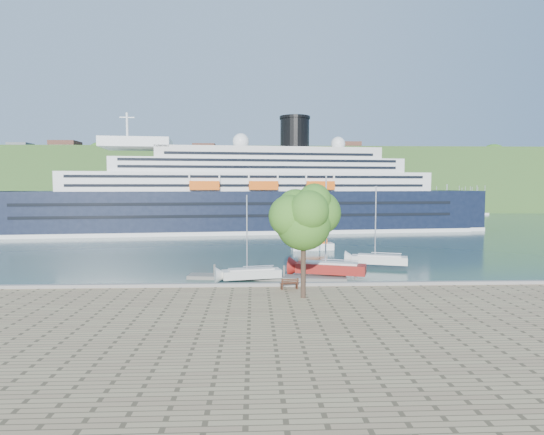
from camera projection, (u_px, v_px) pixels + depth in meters
The scene contains 11 objects.
ground at pixel (267, 297), 40.74m from camera, with size 400.00×400.00×0.00m, color #2A4A47.
far_hillside at pixel (257, 181), 184.44m from camera, with size 400.00×50.00×24.00m, color #365622.
quay_coping at pixel (267, 284), 40.46m from camera, with size 220.00×0.50×0.30m, color slate.
cruise_ship at pixel (241, 174), 97.99m from camera, with size 111.88×16.29×25.12m, color black, non-canonical shape.
park_bench at pixel (289, 283), 39.32m from camera, with size 1.63×0.67×1.04m, color #472314, non-canonical shape.
promenade_tree at pixel (303, 237), 36.01m from camera, with size 5.94×5.94×9.83m, color #31691B, non-canonical shape.
floating_pontoon at pixel (266, 277), 48.34m from camera, with size 16.87×2.06×0.37m, color gray, non-canonical shape.
sailboat_white_near at pixel (251, 241), 46.54m from camera, with size 6.66×1.85×8.60m, color silver, non-canonical shape.
sailboat_red at pixel (331, 229), 48.43m from camera, with size 8.18×2.27×10.57m, color maroon, non-canonical shape.
sailboat_white_far at pixel (380, 229), 54.83m from camera, with size 7.31×2.03×9.44m, color silver, non-canonical shape.
tender_launch at pixel (312, 244), 70.60m from camera, with size 6.51×2.23×1.80m, color #EE580E, non-canonical shape.
Camera 1 is at (-1.20, -40.13, 9.94)m, focal length 30.00 mm.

